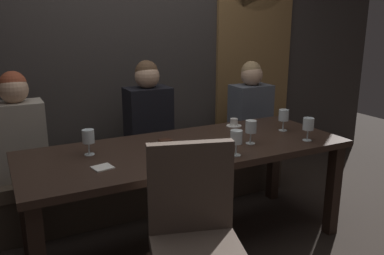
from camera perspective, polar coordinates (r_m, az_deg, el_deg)
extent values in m
plane|color=black|center=(3.02, -0.60, -16.18)|extent=(9.00, 9.00, 0.00)
cube|color=#383330|center=(3.71, -9.38, 13.91)|extent=(6.00, 0.12, 3.00)
cube|color=olive|center=(4.30, 8.75, 8.06)|extent=(0.90, 0.05, 2.10)
cube|color=black|center=(3.17, 19.48, -8.40)|extent=(0.08, 0.08, 0.69)
cube|color=black|center=(2.93, -22.65, -10.76)|extent=(0.08, 0.08, 0.69)
cube|color=black|center=(3.64, 11.54, -4.73)|extent=(0.08, 0.08, 0.69)
cube|color=#302119|center=(2.71, -0.64, -3.12)|extent=(2.20, 0.84, 0.04)
cube|color=#40352A|center=(3.51, -5.78, -8.33)|extent=(2.50, 0.40, 0.35)
cube|color=brown|center=(3.42, -5.88, -4.88)|extent=(2.50, 0.44, 0.10)
cube|color=brown|center=(2.07, -0.21, -8.47)|extent=(0.44, 0.18, 0.48)
cube|color=#9E9384|center=(3.13, -23.38, -1.69)|extent=(0.36, 0.24, 0.56)
sphere|color=tan|center=(3.05, -24.11, 4.99)|extent=(0.20, 0.20, 0.20)
sphere|color=brown|center=(3.06, -24.19, 5.66)|extent=(0.18, 0.18, 0.18)
cube|color=black|center=(3.31, -6.22, 0.66)|extent=(0.36, 0.24, 0.59)
sphere|color=tan|center=(3.24, -6.41, 7.28)|extent=(0.20, 0.20, 0.20)
sphere|color=brown|center=(3.24, -6.50, 7.91)|extent=(0.18, 0.18, 0.18)
cube|color=#4C515B|center=(3.79, 8.31, 2.02)|extent=(0.36, 0.24, 0.53)
sphere|color=tan|center=(3.72, 8.53, 7.41)|extent=(0.20, 0.20, 0.20)
sphere|color=#9E7F56|center=(3.73, 8.46, 7.97)|extent=(0.18, 0.18, 0.18)
cylinder|color=silver|center=(2.54, 6.26, -3.93)|extent=(0.06, 0.06, 0.00)
cylinder|color=silver|center=(2.53, 6.28, -3.08)|extent=(0.01, 0.01, 0.07)
cylinder|color=silver|center=(2.50, 6.34, -1.34)|extent=(0.08, 0.08, 0.08)
cylinder|color=silver|center=(3.16, 12.82, -0.38)|extent=(0.06, 0.06, 0.00)
cylinder|color=silver|center=(3.15, 12.86, 0.32)|extent=(0.01, 0.01, 0.07)
cylinder|color=silver|center=(3.13, 12.94, 1.73)|extent=(0.08, 0.08, 0.08)
cylinder|color=maroon|center=(3.14, 12.92, 1.38)|extent=(0.07, 0.07, 0.04)
cylinder|color=silver|center=(2.62, -14.41, -3.73)|extent=(0.06, 0.06, 0.00)
cylinder|color=silver|center=(2.61, -14.46, -2.91)|extent=(0.01, 0.01, 0.07)
cylinder|color=silver|center=(2.58, -14.58, -1.22)|extent=(0.08, 0.08, 0.08)
cylinder|color=maroon|center=(2.59, -14.54, -1.76)|extent=(0.07, 0.07, 0.03)
cylinder|color=silver|center=(2.94, 16.09, -1.75)|extent=(0.06, 0.06, 0.00)
cylinder|color=silver|center=(2.93, 16.15, -1.01)|extent=(0.01, 0.01, 0.07)
cylinder|color=silver|center=(2.91, 16.26, 0.50)|extent=(0.08, 0.08, 0.08)
cylinder|color=maroon|center=(2.92, 16.23, 0.07)|extent=(0.07, 0.07, 0.03)
cylinder|color=silver|center=(2.79, 8.32, -2.24)|extent=(0.06, 0.06, 0.00)
cylinder|color=silver|center=(2.78, 8.35, -1.46)|extent=(0.01, 0.01, 0.07)
cylinder|color=silver|center=(2.76, 8.41, 0.14)|extent=(0.08, 0.08, 0.08)
cylinder|color=white|center=(3.22, 5.99, 0.25)|extent=(0.12, 0.12, 0.01)
cylinder|color=white|center=(3.21, 6.00, 0.80)|extent=(0.06, 0.06, 0.06)
cylinder|color=brown|center=(3.21, 6.01, 1.22)|extent=(0.05, 0.05, 0.01)
cube|color=white|center=(2.69, -3.99, -2.68)|extent=(0.19, 0.19, 0.01)
cube|color=#381E14|center=(2.69, -3.81, -2.14)|extent=(0.08, 0.06, 0.04)
cube|color=silver|center=(2.37, -12.63, -5.59)|extent=(0.13, 0.12, 0.01)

